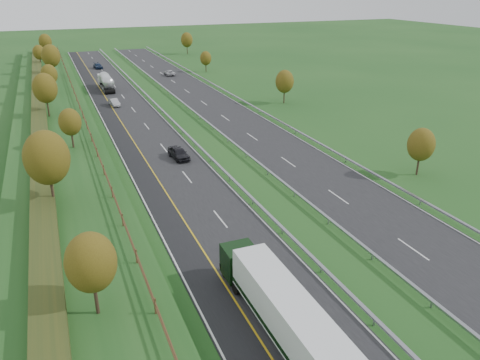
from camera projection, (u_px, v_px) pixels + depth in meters
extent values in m
plane|color=#1D491A|center=(192.00, 128.00, 76.88)|extent=(400.00, 400.00, 0.00)
cube|color=black|center=(138.00, 126.00, 78.35)|extent=(10.50, 200.00, 0.04)
cube|color=black|center=(230.00, 116.00, 84.10)|extent=(10.50, 200.00, 0.04)
cube|color=black|center=(115.00, 128.00, 77.04)|extent=(3.00, 200.00, 0.04)
cube|color=silver|center=(107.00, 129.00, 76.58)|extent=(0.15, 200.00, 0.01)
cube|color=gold|center=(124.00, 127.00, 77.55)|extent=(0.15, 200.00, 0.01)
cube|color=silver|center=(167.00, 122.00, 80.10)|extent=(0.15, 200.00, 0.01)
cube|color=silver|center=(203.00, 118.00, 82.33)|extent=(0.15, 200.00, 0.01)
cube|color=silver|center=(255.00, 113.00, 85.85)|extent=(0.15, 200.00, 0.01)
cube|color=silver|center=(272.00, 284.00, 36.96)|extent=(0.15, 4.00, 0.01)
cube|color=silver|center=(413.00, 249.00, 41.85)|extent=(0.15, 4.00, 0.01)
cube|color=silver|center=(220.00, 219.00, 47.20)|extent=(0.15, 4.00, 0.01)
cube|color=silver|center=(338.00, 197.00, 52.08)|extent=(0.15, 4.00, 0.01)
cube|color=silver|center=(187.00, 177.00, 57.44)|extent=(0.15, 4.00, 0.01)
cube|color=silver|center=(288.00, 162.00, 62.32)|extent=(0.15, 4.00, 0.01)
cube|color=silver|center=(164.00, 148.00, 67.68)|extent=(0.15, 4.00, 0.01)
cube|color=silver|center=(252.00, 137.00, 72.56)|extent=(0.15, 4.00, 0.01)
cube|color=silver|center=(147.00, 126.00, 77.92)|extent=(0.15, 4.00, 0.01)
cube|color=silver|center=(225.00, 118.00, 82.80)|extent=(0.15, 4.00, 0.01)
cube|color=silver|center=(133.00, 110.00, 88.16)|extent=(0.15, 4.00, 0.01)
cube|color=silver|center=(204.00, 103.00, 93.04)|extent=(0.15, 4.00, 0.01)
cube|color=silver|center=(123.00, 96.00, 98.40)|extent=(0.15, 4.00, 0.01)
cube|color=silver|center=(187.00, 91.00, 103.28)|extent=(0.15, 4.00, 0.01)
cube|color=silver|center=(114.00, 86.00, 108.64)|extent=(0.15, 4.00, 0.01)
cube|color=silver|center=(173.00, 81.00, 113.52)|extent=(0.15, 4.00, 0.01)
cube|color=silver|center=(107.00, 77.00, 118.88)|extent=(0.15, 4.00, 0.01)
cube|color=silver|center=(162.00, 73.00, 123.76)|extent=(0.15, 4.00, 0.01)
cube|color=silver|center=(102.00, 70.00, 129.11)|extent=(0.15, 4.00, 0.01)
cube|color=silver|center=(152.00, 66.00, 133.99)|extent=(0.15, 4.00, 0.01)
cube|color=silver|center=(97.00, 63.00, 139.35)|extent=(0.15, 4.00, 0.01)
cube|color=silver|center=(143.00, 61.00, 144.23)|extent=(0.15, 4.00, 0.01)
cube|color=silver|center=(92.00, 58.00, 149.59)|extent=(0.15, 4.00, 0.01)
cube|color=silver|center=(136.00, 56.00, 154.47)|extent=(0.15, 4.00, 0.01)
cube|color=silver|center=(88.00, 53.00, 159.83)|extent=(0.15, 4.00, 0.01)
cube|color=silver|center=(130.00, 51.00, 164.71)|extent=(0.15, 4.00, 0.01)
cube|color=#1D491A|center=(55.00, 128.00, 73.44)|extent=(12.00, 200.00, 2.00)
cube|color=#2C3B18|center=(39.00, 120.00, 72.14)|extent=(2.20, 180.00, 1.10)
cube|color=#422B19|center=(83.00, 116.00, 74.40)|extent=(0.08, 184.00, 0.10)
cube|color=#422B19|center=(83.00, 113.00, 74.25)|extent=(0.08, 184.00, 0.10)
cube|color=#422B19|center=(155.00, 306.00, 30.44)|extent=(0.12, 0.12, 1.20)
cube|color=#422B19|center=(136.00, 256.00, 35.99)|extent=(0.12, 0.12, 1.20)
cube|color=#422B19|center=(123.00, 220.00, 41.53)|extent=(0.12, 0.12, 1.20)
cube|color=#422B19|center=(112.00, 192.00, 47.08)|extent=(0.12, 0.12, 1.20)
cube|color=#422B19|center=(104.00, 170.00, 52.63)|extent=(0.12, 0.12, 1.20)
cube|color=#422B19|center=(97.00, 152.00, 58.17)|extent=(0.12, 0.12, 1.20)
cube|color=#422B19|center=(91.00, 138.00, 63.72)|extent=(0.12, 0.12, 1.20)
cube|color=#422B19|center=(87.00, 125.00, 69.27)|extent=(0.12, 0.12, 1.20)
cube|color=#422B19|center=(83.00, 115.00, 74.81)|extent=(0.12, 0.12, 1.20)
cube|color=#422B19|center=(79.00, 106.00, 80.36)|extent=(0.12, 0.12, 1.20)
cube|color=#422B19|center=(76.00, 98.00, 85.90)|extent=(0.12, 0.12, 1.20)
cube|color=#422B19|center=(74.00, 91.00, 91.45)|extent=(0.12, 0.12, 1.20)
cube|color=#422B19|center=(71.00, 85.00, 97.00)|extent=(0.12, 0.12, 1.20)
cube|color=#422B19|center=(69.00, 79.00, 102.54)|extent=(0.12, 0.12, 1.20)
cube|color=#422B19|center=(68.00, 74.00, 108.09)|extent=(0.12, 0.12, 1.20)
cube|color=#422B19|center=(66.00, 70.00, 113.63)|extent=(0.12, 0.12, 1.20)
cube|color=#422B19|center=(64.00, 66.00, 119.18)|extent=(0.12, 0.12, 1.20)
cube|color=#422B19|center=(63.00, 62.00, 124.73)|extent=(0.12, 0.12, 1.20)
cube|color=#422B19|center=(62.00, 59.00, 130.27)|extent=(0.12, 0.12, 1.20)
cube|color=#422B19|center=(60.00, 56.00, 135.82)|extent=(0.12, 0.12, 1.20)
cube|color=#422B19|center=(59.00, 53.00, 141.36)|extent=(0.12, 0.12, 1.20)
cube|color=#422B19|center=(58.00, 50.00, 146.91)|extent=(0.12, 0.12, 1.20)
cube|color=#422B19|center=(58.00, 48.00, 152.46)|extent=(0.12, 0.12, 1.20)
cube|color=gray|center=(171.00, 119.00, 80.10)|extent=(0.32, 200.00, 0.18)
cube|color=gray|center=(374.00, 322.00, 32.45)|extent=(0.10, 0.14, 0.56)
cube|color=gray|center=(321.00, 270.00, 38.43)|extent=(0.10, 0.14, 0.56)
cube|color=gray|center=(282.00, 231.00, 44.40)|extent=(0.10, 0.14, 0.56)
cube|color=gray|center=(253.00, 202.00, 50.37)|extent=(0.10, 0.14, 0.56)
cube|color=gray|center=(229.00, 179.00, 56.34)|extent=(0.10, 0.14, 0.56)
cube|color=gray|center=(211.00, 160.00, 62.32)|extent=(0.10, 0.14, 0.56)
cube|color=gray|center=(195.00, 145.00, 68.29)|extent=(0.10, 0.14, 0.56)
cube|color=gray|center=(182.00, 132.00, 74.26)|extent=(0.10, 0.14, 0.56)
cube|color=gray|center=(171.00, 121.00, 80.24)|extent=(0.10, 0.14, 0.56)
cube|color=gray|center=(161.00, 111.00, 86.21)|extent=(0.10, 0.14, 0.56)
cube|color=gray|center=(153.00, 103.00, 92.18)|extent=(0.10, 0.14, 0.56)
cube|color=gray|center=(146.00, 96.00, 98.15)|extent=(0.10, 0.14, 0.56)
cube|color=gray|center=(139.00, 89.00, 104.13)|extent=(0.10, 0.14, 0.56)
cube|color=gray|center=(134.00, 83.00, 110.10)|extent=(0.10, 0.14, 0.56)
cube|color=gray|center=(128.00, 78.00, 116.07)|extent=(0.10, 0.14, 0.56)
cube|color=gray|center=(124.00, 74.00, 122.04)|extent=(0.10, 0.14, 0.56)
cube|color=gray|center=(120.00, 69.00, 128.02)|extent=(0.10, 0.14, 0.56)
cube|color=gray|center=(116.00, 66.00, 133.99)|extent=(0.10, 0.14, 0.56)
cube|color=gray|center=(112.00, 62.00, 139.96)|extent=(0.10, 0.14, 0.56)
cube|color=gray|center=(109.00, 59.00, 145.93)|extent=(0.10, 0.14, 0.56)
cube|color=gray|center=(106.00, 56.00, 151.91)|extent=(0.10, 0.14, 0.56)
cube|color=gray|center=(103.00, 53.00, 157.88)|extent=(0.10, 0.14, 0.56)
cube|color=gray|center=(101.00, 51.00, 163.85)|extent=(0.10, 0.14, 0.56)
cube|color=gray|center=(199.00, 116.00, 81.88)|extent=(0.32, 200.00, 0.18)
cube|color=gray|center=(431.00, 305.00, 34.23)|extent=(0.10, 0.14, 0.56)
cube|color=gray|center=(372.00, 257.00, 40.20)|extent=(0.10, 0.14, 0.56)
cube|color=gray|center=(328.00, 222.00, 46.18)|extent=(0.10, 0.14, 0.56)
cube|color=gray|center=(295.00, 194.00, 52.15)|extent=(0.10, 0.14, 0.56)
cube|color=gray|center=(268.00, 173.00, 58.12)|extent=(0.10, 0.14, 0.56)
cube|color=gray|center=(246.00, 155.00, 64.10)|extent=(0.10, 0.14, 0.56)
cube|color=gray|center=(228.00, 140.00, 70.07)|extent=(0.10, 0.14, 0.56)
cube|color=gray|center=(212.00, 128.00, 76.04)|extent=(0.10, 0.14, 0.56)
cube|color=gray|center=(199.00, 118.00, 82.01)|extent=(0.10, 0.14, 0.56)
cube|color=gray|center=(188.00, 108.00, 87.99)|extent=(0.10, 0.14, 0.56)
cube|color=gray|center=(178.00, 101.00, 93.96)|extent=(0.10, 0.14, 0.56)
cube|color=gray|center=(170.00, 94.00, 99.93)|extent=(0.10, 0.14, 0.56)
cube|color=gray|center=(162.00, 87.00, 105.90)|extent=(0.10, 0.14, 0.56)
cube|color=gray|center=(155.00, 82.00, 111.88)|extent=(0.10, 0.14, 0.56)
cube|color=gray|center=(149.00, 77.00, 117.85)|extent=(0.10, 0.14, 0.56)
cube|color=gray|center=(143.00, 72.00, 123.82)|extent=(0.10, 0.14, 0.56)
cube|color=gray|center=(138.00, 68.00, 129.79)|extent=(0.10, 0.14, 0.56)
cube|color=gray|center=(134.00, 65.00, 135.77)|extent=(0.10, 0.14, 0.56)
cube|color=gray|center=(129.00, 61.00, 141.74)|extent=(0.10, 0.14, 0.56)
cube|color=gray|center=(125.00, 58.00, 147.71)|extent=(0.10, 0.14, 0.56)
cube|color=gray|center=(122.00, 55.00, 153.69)|extent=(0.10, 0.14, 0.56)
cube|color=gray|center=(119.00, 52.00, 159.66)|extent=(0.10, 0.14, 0.56)
cube|color=gray|center=(115.00, 50.00, 165.63)|extent=(0.10, 0.14, 0.56)
cube|color=gray|center=(259.00, 110.00, 85.89)|extent=(0.32, 200.00, 0.18)
cube|color=gray|center=(420.00, 203.00, 50.19)|extent=(0.10, 0.14, 0.56)
cube|color=gray|center=(346.00, 160.00, 62.13)|extent=(0.10, 0.14, 0.56)
cube|color=gray|center=(295.00, 132.00, 74.08)|extent=(0.10, 0.14, 0.56)
cube|color=gray|center=(259.00, 111.00, 86.02)|extent=(0.10, 0.14, 0.56)
cube|color=gray|center=(231.00, 96.00, 97.97)|extent=(0.10, 0.14, 0.56)
cube|color=gray|center=(210.00, 84.00, 109.91)|extent=(0.10, 0.14, 0.56)
cube|color=gray|center=(193.00, 74.00, 121.86)|extent=(0.10, 0.14, 0.56)
cube|color=gray|center=(178.00, 66.00, 133.80)|extent=(0.10, 0.14, 0.56)
cube|color=gray|center=(166.00, 59.00, 145.75)|extent=(0.10, 0.14, 0.56)
cube|color=gray|center=(156.00, 53.00, 157.69)|extent=(0.10, 0.14, 0.56)
cube|color=gray|center=(148.00, 48.00, 169.64)|extent=(0.10, 0.14, 0.56)
cylinder|color=#2D2116|center=(96.00, 298.00, 30.26)|extent=(0.24, 0.24, 2.43)
ellipsoid|color=#4B3D10|center=(91.00, 262.00, 29.23)|extent=(3.24, 3.24, 4.05)
cylinder|color=#2D2116|center=(52.00, 192.00, 44.79)|extent=(0.24, 0.24, 3.15)
ellipsoid|color=#4B3D10|center=(47.00, 158.00, 43.44)|extent=(4.20, 4.20, 5.25)
cylinder|color=#2D2116|center=(73.00, 140.00, 61.38)|extent=(0.24, 0.24, 2.16)
ellipsoid|color=#4B3D10|center=(70.00, 122.00, 60.46)|extent=(2.88, 2.88, 3.60)
cylinder|color=#2D2116|center=(48.00, 108.00, 75.73)|extent=(0.24, 0.24, 2.88)
ellipsoid|color=#4B3D10|center=(45.00, 88.00, 74.50)|extent=(3.84, 3.84, 4.80)
cylinder|color=#2D2116|center=(51.00, 88.00, 91.54)|extent=(0.24, 0.24, 2.34)
ellipsoid|color=#4B3D10|center=(49.00, 74.00, 90.54)|extent=(3.12, 3.12, 3.90)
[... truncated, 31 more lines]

